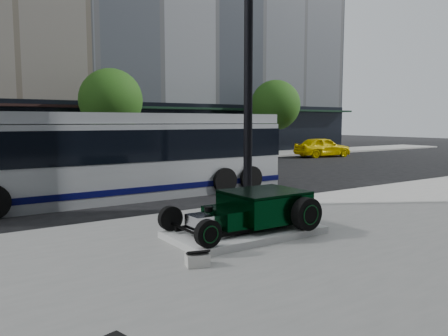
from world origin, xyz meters
TOP-DOWN VIEW (x-y plane):
  - ground at (0.00, 0.00)m, footprint 120.00×120.00m
  - sidewalk_far at (0.00, 14.00)m, footprint 70.00×4.00m
  - street_trees at (1.15, 13.07)m, footprint 29.80×3.80m
  - display_plinth at (-2.49, -5.19)m, footprint 3.40×1.80m
  - hot_rod at (-2.16, -5.19)m, footprint 3.22×2.00m
  - info_plaque at (-4.42, -6.38)m, footprint 0.47×0.40m
  - lamppost at (-0.34, -2.44)m, footprint 0.48×0.48m
  - transit_bus at (-2.70, 1.63)m, footprint 12.12×2.88m
  - white_sedan at (4.12, 6.27)m, footprint 4.94×2.90m
  - yellow_taxi at (16.22, 10.14)m, footprint 4.57×2.42m

SIDE VIEW (x-z plane):
  - ground at x=0.00m, z-range 0.00..0.00m
  - sidewalk_far at x=0.00m, z-range 0.00..0.12m
  - display_plinth at x=-2.49m, z-range 0.12..0.27m
  - info_plaque at x=-4.42m, z-range 0.09..0.40m
  - white_sedan at x=4.12m, z-range 0.00..1.34m
  - hot_rod at x=-2.16m, z-range 0.29..1.10m
  - yellow_taxi at x=16.22m, z-range 0.00..1.48m
  - transit_bus at x=-2.70m, z-range 0.02..2.95m
  - street_trees at x=1.15m, z-range 0.92..6.62m
  - lamppost at x=-0.34m, z-range -0.21..8.44m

